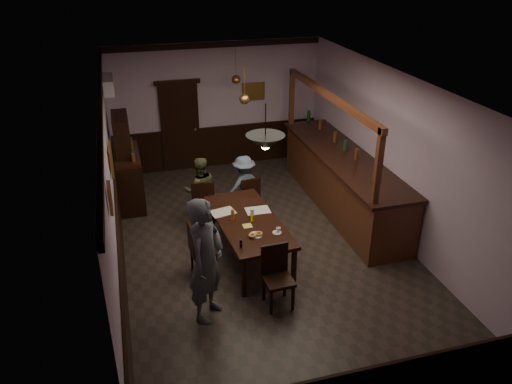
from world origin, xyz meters
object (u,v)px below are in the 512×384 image
object	(u,v)px
chair_far_left	(203,202)
chair_near	(277,273)
chair_far_right	(249,196)
person_seated_right	(244,185)
chair_side	(198,247)
person_seated_left	(200,190)
pendant_iron	(265,142)
pendant_brass_mid	(245,99)
person_standing	(206,260)
soda_can	(252,218)
coffee_cup	(278,230)
dining_table	(248,223)
pendant_brass_far	(236,80)
sideboard	(128,169)
bar_counter	(342,180)

from	to	relation	value
chair_far_left	chair_near	distance (m)	2.63
chair_far_right	person_seated_right	distance (m)	0.30
chair_side	person_seated_left	bearing A→B (deg)	-14.96
pendant_iron	pendant_brass_mid	bearing A→B (deg)	81.80
person_standing	soda_can	bearing A→B (deg)	-0.78
person_standing	coffee_cup	world-z (taller)	person_standing
person_standing	pendant_iron	bearing A→B (deg)	-24.10
dining_table	chair_side	size ratio (longest dim) A/B	2.43
pendant_brass_mid	soda_can	bearing A→B (deg)	-101.21
chair_far_left	person_seated_left	xyz separation A→B (m)	(-0.00, 0.28, 0.12)
chair_far_left	pendant_brass_far	world-z (taller)	pendant_brass_far
dining_table	chair_far_right	distance (m)	1.36
pendant_brass_far	soda_can	bearing A→B (deg)	-99.60
pendant_brass_mid	person_seated_right	bearing A→B (deg)	-109.66
person_seated_right	pendant_brass_mid	world-z (taller)	pendant_brass_mid
person_seated_right	person_standing	bearing A→B (deg)	46.61
person_standing	pendant_brass_far	distance (m)	5.15
pendant_brass_far	pendant_brass_mid	bearing A→B (deg)	-97.51
pendant_iron	sideboard	bearing A→B (deg)	118.92
coffee_cup	bar_counter	distance (m)	2.69
person_standing	pendant_brass_far	bearing A→B (deg)	19.82
coffee_cup	pendant_brass_mid	bearing A→B (deg)	84.10
chair_far_left	bar_counter	bearing A→B (deg)	-171.64
person_seated_right	pendant_brass_far	xyz separation A→B (m)	(0.31, 1.81, 1.68)
chair_side	sideboard	world-z (taller)	sideboard
chair_far_left	coffee_cup	size ratio (longest dim) A/B	12.52
chair_far_left	bar_counter	size ratio (longest dim) A/B	0.23
dining_table	chair_near	distance (m)	1.33
person_seated_left	sideboard	bearing A→B (deg)	-44.92
bar_counter	pendant_iron	size ratio (longest dim) A/B	6.51
person_seated_right	coffee_cup	size ratio (longest dim) A/B	15.53
person_standing	pendant_brass_far	size ratio (longest dim) A/B	2.37
chair_far_left	chair_side	bearing A→B (deg)	84.19
sideboard	bar_counter	size ratio (longest dim) A/B	0.44
chair_far_right	coffee_cup	bearing A→B (deg)	82.58
dining_table	bar_counter	size ratio (longest dim) A/B	0.51
sideboard	pendant_brass_mid	world-z (taller)	pendant_brass_mid
chair_far_right	pendant_iron	size ratio (longest dim) A/B	1.36
pendant_brass_far	chair_far_left	bearing A→B (deg)	-119.06
person_seated_right	bar_counter	world-z (taller)	bar_counter
person_seated_right	chair_near	bearing A→B (deg)	65.93
chair_far_right	person_seated_right	xyz separation A→B (m)	(-0.02, 0.27, 0.12)
chair_far_left	pendant_iron	xyz separation A→B (m)	(0.61, -2.03, 1.88)
pendant_brass_far	dining_table	bearing A→B (deg)	-100.73
dining_table	chair_far_left	distance (m)	1.36
person_seated_left	pendant_brass_mid	distance (m)	1.95
chair_far_right	pendant_brass_mid	bearing A→B (deg)	-105.71
chair_side	soda_can	distance (m)	1.02
chair_far_right	soda_can	bearing A→B (deg)	69.91
chair_side	bar_counter	xyz separation A→B (m)	(3.25, 1.54, 0.11)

